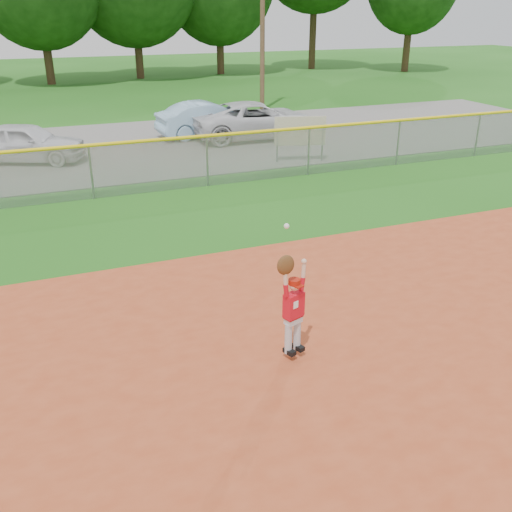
{
  "coord_description": "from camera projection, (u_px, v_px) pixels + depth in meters",
  "views": [
    {
      "loc": [
        -1.43,
        -5.86,
        4.96
      ],
      "look_at": [
        1.81,
        2.28,
        1.1
      ],
      "focal_mm": 40.0,
      "sensor_mm": 36.0,
      "label": 1
    }
  ],
  "objects": [
    {
      "name": "ground",
      "position": [
        192.0,
        418.0,
        7.47
      ],
      "size": [
        120.0,
        120.0,
        0.0
      ],
      "primitive_type": "plane",
      "color": "#1D5A14",
      "rests_on": "ground"
    },
    {
      "name": "power_lines",
      "position": [
        70.0,
        13.0,
        24.63
      ],
      "size": [
        19.4,
        0.24,
        9.0
      ],
      "color": "#4C3823",
      "rests_on": "ground"
    },
    {
      "name": "car_white_b",
      "position": [
        256.0,
        120.0,
        22.86
      ],
      "size": [
        5.26,
        2.55,
        1.44
      ],
      "primitive_type": "imported",
      "rotation": [
        0.0,
        0.0,
        1.54
      ],
      "color": "silver",
      "rests_on": "parking_strip"
    },
    {
      "name": "sponsor_sign",
      "position": [
        300.0,
        132.0,
        19.29
      ],
      "size": [
        1.69,
        0.54,
        1.56
      ],
      "color": "gray",
      "rests_on": "ground"
    },
    {
      "name": "parking_strip",
      "position": [
        74.0,
        151.0,
        21.07
      ],
      "size": [
        44.0,
        10.0,
        0.03
      ],
      "primitive_type": "cube",
      "color": "#65625E",
      "rests_on": "ground"
    },
    {
      "name": "car_blue",
      "position": [
        209.0,
        119.0,
        23.24
      ],
      "size": [
        4.29,
        1.76,
        1.38
      ],
      "primitive_type": "imported",
      "rotation": [
        0.0,
        0.0,
        1.64
      ],
      "color": "#93BDDB",
      "rests_on": "parking_strip"
    },
    {
      "name": "car_white_a",
      "position": [
        26.0,
        142.0,
        19.38
      ],
      "size": [
        4.2,
        3.0,
        1.33
      ],
      "primitive_type": "imported",
      "rotation": [
        0.0,
        0.0,
        1.16
      ],
      "color": "silver",
      "rests_on": "parking_strip"
    },
    {
      "name": "ballplayer",
      "position": [
        292.0,
        304.0,
        8.35
      ],
      "size": [
        0.54,
        0.3,
        2.11
      ],
      "color": "silver",
      "rests_on": "ground"
    },
    {
      "name": "outfield_fence",
      "position": [
        91.0,
        168.0,
        15.62
      ],
      "size": [
        40.06,
        0.1,
        1.55
      ],
      "color": "gray",
      "rests_on": "ground"
    }
  ]
}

